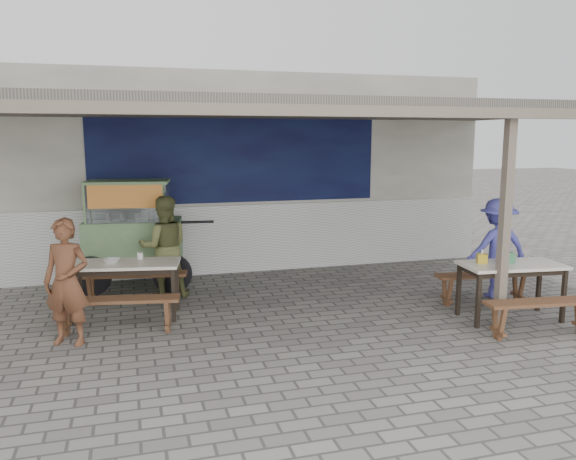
{
  "coord_description": "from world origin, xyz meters",
  "views": [
    {
      "loc": [
        -2.03,
        -6.67,
        2.38
      ],
      "look_at": [
        0.11,
        0.9,
        1.07
      ],
      "focal_mm": 35.0,
      "sensor_mm": 36.0,
      "label": 1
    }
  ],
  "objects_px": {
    "table_right": "(512,270)",
    "donation_box": "(506,257)",
    "patron_wall_side": "(164,247)",
    "tissue_box": "(482,258)",
    "patron_right_table": "(497,248)",
    "bench_right_wall": "(483,281)",
    "condiment_jar": "(140,256)",
    "patron_street_side": "(67,282)",
    "table_left": "(125,268)",
    "vendor_cart": "(132,230)",
    "condiment_bowl": "(112,261)",
    "bench_left_wall": "(134,281)",
    "bench_right_street": "(542,310)",
    "bench_left_street": "(117,307)"
  },
  "relations": [
    {
      "from": "bench_right_street",
      "to": "bench_right_wall",
      "type": "relative_size",
      "value": 1.0
    },
    {
      "from": "bench_left_wall",
      "to": "condiment_bowl",
      "type": "distance_m",
      "value": 0.79
    },
    {
      "from": "patron_street_side",
      "to": "condiment_jar",
      "type": "relative_size",
      "value": 16.61
    },
    {
      "from": "bench_right_wall",
      "to": "patron_right_table",
      "type": "height_order",
      "value": "patron_right_table"
    },
    {
      "from": "donation_box",
      "to": "condiment_jar",
      "type": "distance_m",
      "value": 4.87
    },
    {
      "from": "patron_street_side",
      "to": "table_left",
      "type": "bearing_deg",
      "value": 74.66
    },
    {
      "from": "bench_right_street",
      "to": "condiment_bowl",
      "type": "distance_m",
      "value": 5.42
    },
    {
      "from": "bench_right_wall",
      "to": "tissue_box",
      "type": "distance_m",
      "value": 0.84
    },
    {
      "from": "tissue_box",
      "to": "condiment_jar",
      "type": "relative_size",
      "value": 1.36
    },
    {
      "from": "table_right",
      "to": "patron_wall_side",
      "type": "relative_size",
      "value": 0.9
    },
    {
      "from": "patron_wall_side",
      "to": "patron_right_table",
      "type": "height_order",
      "value": "patron_wall_side"
    },
    {
      "from": "patron_right_table",
      "to": "donation_box",
      "type": "height_order",
      "value": "patron_right_table"
    },
    {
      "from": "table_right",
      "to": "condiment_bowl",
      "type": "distance_m",
      "value": 5.23
    },
    {
      "from": "condiment_bowl",
      "to": "table_left",
      "type": "bearing_deg",
      "value": -10.19
    },
    {
      "from": "bench_left_wall",
      "to": "patron_street_side",
      "type": "relative_size",
      "value": 1.04
    },
    {
      "from": "bench_left_wall",
      "to": "condiment_jar",
      "type": "xyz_separation_m",
      "value": [
        0.1,
        -0.45,
        0.46
      ]
    },
    {
      "from": "table_left",
      "to": "donation_box",
      "type": "bearing_deg",
      "value": -6.03
    },
    {
      "from": "table_left",
      "to": "vendor_cart",
      "type": "distance_m",
      "value": 1.55
    },
    {
      "from": "table_right",
      "to": "bench_right_wall",
      "type": "bearing_deg",
      "value": 90.0
    },
    {
      "from": "condiment_bowl",
      "to": "patron_wall_side",
      "type": "bearing_deg",
      "value": 49.51
    },
    {
      "from": "bench_right_wall",
      "to": "patron_wall_side",
      "type": "distance_m",
      "value": 4.69
    },
    {
      "from": "table_left",
      "to": "bench_left_street",
      "type": "xyz_separation_m",
      "value": [
        -0.11,
        -0.62,
        -0.33
      ]
    },
    {
      "from": "tissue_box",
      "to": "patron_wall_side",
      "type": "bearing_deg",
      "value": 151.06
    },
    {
      "from": "condiment_jar",
      "to": "patron_wall_side",
      "type": "bearing_deg",
      "value": 62.74
    },
    {
      "from": "patron_right_table",
      "to": "tissue_box",
      "type": "xyz_separation_m",
      "value": [
        -0.85,
        -0.84,
        0.07
      ]
    },
    {
      "from": "patron_street_side",
      "to": "donation_box",
      "type": "xyz_separation_m",
      "value": [
        5.46,
        -0.54,
        0.08
      ]
    },
    {
      "from": "patron_wall_side",
      "to": "condiment_jar",
      "type": "bearing_deg",
      "value": 63.98
    },
    {
      "from": "bench_left_wall",
      "to": "patron_street_side",
      "type": "bearing_deg",
      "value": -107.42
    },
    {
      "from": "bench_left_street",
      "to": "patron_street_side",
      "type": "distance_m",
      "value": 0.69
    },
    {
      "from": "table_left",
      "to": "bench_left_wall",
      "type": "relative_size",
      "value": 0.98
    },
    {
      "from": "patron_right_table",
      "to": "vendor_cart",
      "type": "bearing_deg",
      "value": -16.04
    },
    {
      "from": "bench_right_wall",
      "to": "condiment_jar",
      "type": "distance_m",
      "value": 4.85
    },
    {
      "from": "patron_wall_side",
      "to": "tissue_box",
      "type": "relative_size",
      "value": 12.57
    },
    {
      "from": "table_left",
      "to": "condiment_bowl",
      "type": "bearing_deg",
      "value": 179.52
    },
    {
      "from": "patron_street_side",
      "to": "tissue_box",
      "type": "xyz_separation_m",
      "value": [
        5.14,
        -0.48,
        0.07
      ]
    },
    {
      "from": "bench_right_street",
      "to": "bench_right_wall",
      "type": "bearing_deg",
      "value": 90.0
    },
    {
      "from": "bench_left_street",
      "to": "tissue_box",
      "type": "bearing_deg",
      "value": 1.37
    },
    {
      "from": "bench_left_wall",
      "to": "condiment_jar",
      "type": "height_order",
      "value": "condiment_jar"
    },
    {
      "from": "bench_right_wall",
      "to": "condiment_jar",
      "type": "height_order",
      "value": "condiment_jar"
    },
    {
      "from": "patron_wall_side",
      "to": "tissue_box",
      "type": "distance_m",
      "value": 4.5
    },
    {
      "from": "patron_wall_side",
      "to": "tissue_box",
      "type": "height_order",
      "value": "patron_wall_side"
    },
    {
      "from": "patron_right_table",
      "to": "donation_box",
      "type": "bearing_deg",
      "value": 64.19
    },
    {
      "from": "table_left",
      "to": "donation_box",
      "type": "distance_m",
      "value": 5.02
    },
    {
      "from": "bench_right_wall",
      "to": "vendor_cart",
      "type": "relative_size",
      "value": 0.65
    },
    {
      "from": "patron_wall_side",
      "to": "bench_right_wall",
      "type": "bearing_deg",
      "value": 160.71
    },
    {
      "from": "bench_left_wall",
      "to": "patron_wall_side",
      "type": "relative_size",
      "value": 1.01
    },
    {
      "from": "table_left",
      "to": "bench_right_street",
      "type": "height_order",
      "value": "table_left"
    },
    {
      "from": "patron_street_side",
      "to": "condiment_jar",
      "type": "xyz_separation_m",
      "value": [
        0.84,
        0.99,
        0.06
      ]
    },
    {
      "from": "patron_wall_side",
      "to": "patron_right_table",
      "type": "distance_m",
      "value": 4.97
    },
    {
      "from": "table_right",
      "to": "donation_box",
      "type": "distance_m",
      "value": 0.17
    }
  ]
}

